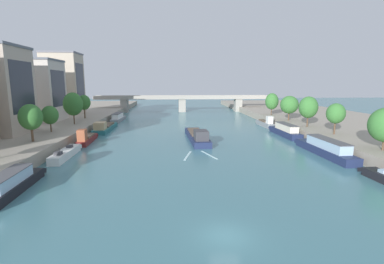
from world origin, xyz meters
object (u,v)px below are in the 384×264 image
object	(u,v)px
moored_boat_left_end	(86,138)
tree_left_second	(73,104)
moored_boat_left_near	(66,154)
tree_left_past_mid	(31,117)
tree_right_second	(272,101)
moored_boat_left_midway	(105,127)
moored_boat_right_midway	(325,148)
moored_boat_left_lone	(118,118)
barge_midriver	(197,136)
tree_left_nearest	(84,102)
moored_boat_right_lone	(285,131)
tree_right_by_lamp	(336,114)
moored_boat_right_end	(265,123)
tree_right_past_mid	(308,107)
tree_right_nearest	(289,105)
bridge_far	(182,101)
moored_boat_left_far	(12,183)
tree_left_third	(50,115)

from	to	relation	value
moored_boat_left_end	tree_left_second	bearing A→B (deg)	117.00
moored_boat_left_near	tree_left_past_mid	bearing A→B (deg)	151.83
moored_boat_left_end	tree_right_second	xyz separation A→B (m)	(48.23, 28.53, 5.36)
moored_boat_left_midway	moored_boat_right_midway	bearing A→B (deg)	-32.97
moored_boat_left_near	moored_boat_left_lone	world-z (taller)	moored_boat_left_lone
barge_midriver	tree_left_nearest	bearing A→B (deg)	141.83
moored_boat_right_lone	tree_right_by_lamp	bearing A→B (deg)	-58.18
barge_midriver	moored_boat_right_end	xyz separation A→B (m)	(20.50, 17.40, 0.06)
tree_left_second	tree_right_past_mid	bearing A→B (deg)	-7.78
tree_right_nearest	bridge_far	world-z (taller)	tree_right_nearest
moored_boat_right_midway	moored_boat_right_lone	bearing A→B (deg)	89.23
moored_boat_left_lone	moored_boat_right_midway	xyz separation A→B (m)	(42.62, -45.66, 0.11)
moored_boat_left_far	moored_boat_right_lone	distance (m)	53.45
moored_boat_right_end	tree_right_by_lamp	distance (m)	24.57
barge_midriver	moored_boat_right_end	distance (m)	26.89
moored_boat_right_lone	tree_right_nearest	size ratio (longest dim) A/B	2.12
tree_right_nearest	tree_right_second	size ratio (longest dim) A/B	0.97
moored_boat_left_end	tree_right_by_lamp	bearing A→B (deg)	-5.64
barge_midriver	moored_boat_left_lone	size ratio (longest dim) A/B	1.48
tree_left_nearest	bridge_far	distance (m)	46.13
moored_boat_right_midway	bridge_far	bearing A→B (deg)	106.26
moored_boat_left_far	tree_left_past_mid	distance (m)	20.18
tree_right_past_mid	bridge_far	bearing A→B (deg)	115.98
moored_boat_right_midway	tree_left_nearest	size ratio (longest dim) A/B	2.48
moored_boat_left_lone	tree_right_nearest	xyz separation A→B (m)	(48.18, -17.00, 5.11)
tree_right_past_mid	tree_right_second	size ratio (longest dim) A/B	1.02
moored_boat_left_lone	barge_midriver	bearing A→B (deg)	-54.94
moored_boat_left_near	tree_right_past_mid	xyz separation A→B (m)	(48.44, 16.59, 5.79)
bridge_far	moored_boat_right_midway	bearing A→B (deg)	-73.74
moored_boat_left_near	tree_right_by_lamp	distance (m)	49.80
barge_midriver	tree_right_nearest	distance (m)	30.27
moored_boat_right_end	tree_left_third	size ratio (longest dim) A/B	1.94
moored_boat_left_end	bridge_far	xyz separation A→B (m)	(21.51, 60.46, 3.52)
tree_right_nearest	bridge_far	size ratio (longest dim) A/B	0.09
moored_boat_left_near	tree_left_nearest	size ratio (longest dim) A/B	1.66
moored_boat_left_far	bridge_far	world-z (taller)	bridge_far
barge_midriver	moored_boat_left_lone	distance (m)	38.81
moored_boat_right_end	tree_right_nearest	size ratio (longest dim) A/B	1.58
tree_left_nearest	tree_right_second	world-z (taller)	tree_right_second
moored_boat_right_lone	tree_right_second	distance (m)	24.87
moored_boat_left_midway	tree_right_past_mid	size ratio (longest dim) A/B	2.33
moored_boat_right_lone	tree_left_third	bearing A→B (deg)	-176.75
moored_boat_left_lone	tree_left_second	bearing A→B (deg)	-108.50
moored_boat_left_end	tree_left_second	world-z (taller)	tree_left_second
barge_midriver	bridge_far	world-z (taller)	bridge_far
tree_left_third	bridge_far	size ratio (longest dim) A/B	0.08
moored_boat_left_near	tree_right_past_mid	distance (m)	51.53
barge_midriver	tree_right_by_lamp	distance (m)	27.64
moored_boat_right_midway	tree_left_second	bearing A→B (deg)	152.63
moored_boat_left_end	moored_boat_left_lone	distance (m)	32.79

